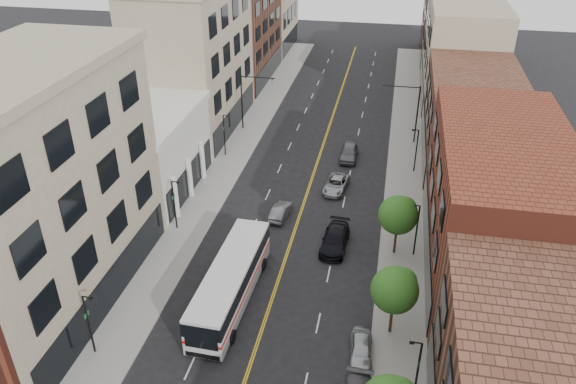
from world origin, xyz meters
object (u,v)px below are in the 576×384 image
Objects in this scene: city_bus at (231,280)px; car_lane_c at (349,152)px; car_lane_a at (335,240)px; car_parked_far at (361,349)px; car_lane_behind at (281,211)px; car_lane_b at (336,184)px.

city_bus is 2.72× the size of car_lane_c.
city_bus reaches higher than car_lane_a.
car_parked_far is 0.72× the size of car_lane_a.
car_lane_c is at bearing -105.16° from car_lane_behind.
car_parked_far is at bearing -72.12° from car_lane_b.
car_lane_c is at bearing 77.92° from city_bus.
car_parked_far is at bearing 124.36° from car_lane_behind.
car_parked_far is 19.06m from car_lane_behind.
car_lane_behind is 0.81× the size of car_lane_c.
car_lane_c is (6.58, 26.74, -1.13)m from city_bus.
car_lane_behind is 7.06m from car_lane_a.
car_parked_far is at bearing -72.38° from car_lane_a.
car_lane_a is (5.82, -3.99, 0.15)m from car_lane_behind.
car_lane_behind is (-9.20, 16.69, -0.02)m from car_parked_far.
car_parked_far is 0.82× the size of car_lane_b.
car_lane_a is at bearing 52.58° from city_bus.
car_lane_b is (4.68, 6.35, 0.01)m from car_lane_behind.
car_lane_behind is (1.30, 12.74, -1.31)m from city_bus.
car_lane_a is at bearing -76.94° from car_lane_b.
city_bus reaches higher than car_parked_far.
city_bus is 2.78× the size of car_lane_b.
car_lane_c is (0.59, 7.65, 0.17)m from car_lane_b.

